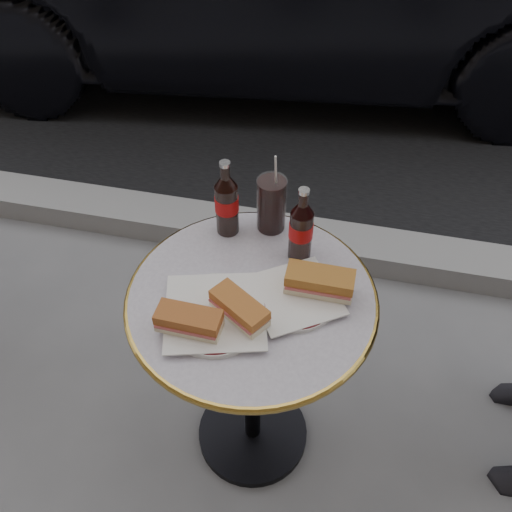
% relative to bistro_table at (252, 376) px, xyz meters
% --- Properties ---
extents(ground, '(80.00, 80.00, 0.00)m').
position_rel_bistro_table_xyz_m(ground, '(0.00, 0.00, -0.37)').
color(ground, slate).
rests_on(ground, ground).
extents(curb, '(40.00, 0.20, 0.12)m').
position_rel_bistro_table_xyz_m(curb, '(0.00, 0.90, -0.32)').
color(curb, gray).
rests_on(curb, ground).
extents(bistro_table, '(0.62, 0.62, 0.73)m').
position_rel_bistro_table_xyz_m(bistro_table, '(0.00, 0.00, 0.00)').
color(bistro_table, '#BAB2C4').
rests_on(bistro_table, ground).
extents(plate_left, '(0.27, 0.27, 0.01)m').
position_rel_bistro_table_xyz_m(plate_left, '(-0.07, -0.08, 0.37)').
color(plate_left, silver).
rests_on(plate_left, bistro_table).
extents(plate_right, '(0.27, 0.27, 0.01)m').
position_rel_bistro_table_xyz_m(plate_right, '(0.10, 0.01, 0.37)').
color(plate_right, white).
rests_on(plate_right, bistro_table).
extents(sandwich_left_a, '(0.15, 0.07, 0.05)m').
position_rel_bistro_table_xyz_m(sandwich_left_a, '(-0.11, -0.14, 0.41)').
color(sandwich_left_a, '#A95B2B').
rests_on(sandwich_left_a, plate_left).
extents(sandwich_left_b, '(0.16, 0.14, 0.05)m').
position_rel_bistro_table_xyz_m(sandwich_left_b, '(-0.01, -0.08, 0.40)').
color(sandwich_left_b, '#B3652D').
rests_on(sandwich_left_b, plate_left).
extents(sandwich_right, '(0.16, 0.08, 0.06)m').
position_rel_bistro_table_xyz_m(sandwich_right, '(0.16, 0.04, 0.41)').
color(sandwich_right, '#B06D2C').
rests_on(sandwich_right, plate_right).
extents(cola_bottle_left, '(0.08, 0.08, 0.23)m').
position_rel_bistro_table_xyz_m(cola_bottle_left, '(-0.11, 0.21, 0.48)').
color(cola_bottle_left, black).
rests_on(cola_bottle_left, bistro_table).
extents(cola_bottle_right, '(0.08, 0.08, 0.22)m').
position_rel_bistro_table_xyz_m(cola_bottle_right, '(0.09, 0.16, 0.48)').
color(cola_bottle_right, black).
rests_on(cola_bottle_right, bistro_table).
extents(cola_glass, '(0.08, 0.08, 0.16)m').
position_rel_bistro_table_xyz_m(cola_glass, '(-0.00, 0.25, 0.45)').
color(cola_glass, black).
rests_on(cola_glass, bistro_table).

